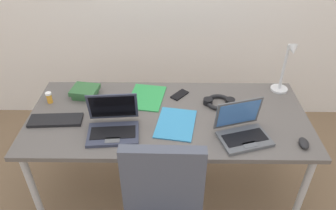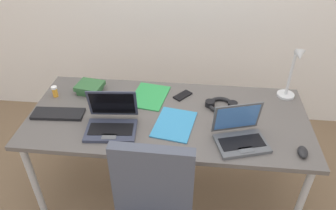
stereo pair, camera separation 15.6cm
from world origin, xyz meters
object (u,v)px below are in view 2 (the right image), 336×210
desk_lamp (293,74)px  laptop_front_left (240,135)px  computer_mouse (303,152)px  book_stack (90,88)px  laptop_by_keyboard (111,122)px  cell_phone (183,95)px  pill_bottle (55,91)px  paper_folder_front_left (149,96)px  paper_folder_near_lamp (174,124)px  headphones (221,105)px  external_keyboard (58,114)px

desk_lamp → laptop_front_left: bearing=-126.7°
computer_mouse → book_stack: bearing=166.1°
laptop_by_keyboard → cell_phone: 0.57m
pill_bottle → laptop_by_keyboard: bearing=-31.9°
computer_mouse → paper_folder_front_left: bearing=159.0°
cell_phone → book_stack: bearing=-139.1°
cell_phone → paper_folder_near_lamp: bearing=-55.7°
paper_folder_near_lamp → paper_folder_front_left: 0.35m
desk_lamp → laptop_front_left: 0.62m
laptop_front_left → paper_folder_near_lamp: laptop_front_left is taller
headphones → external_keyboard: bearing=-169.1°
laptop_front_left → laptop_by_keyboard: bearing=176.9°
cell_phone → laptop_by_keyboard: bearing=-96.3°
desk_lamp → pill_bottle: (-1.61, -0.14, -0.16)m
desk_lamp → laptop_front_left: desk_lamp is taller
headphones → pill_bottle: size_ratio=2.71×
laptop_front_left → book_stack: bearing=157.6°
external_keyboard → computer_mouse: bearing=-11.1°
computer_mouse → laptop_by_keyboard: bearing=-179.8°
external_keyboard → laptop_by_keyboard: bearing=-16.6°
computer_mouse → paper_folder_front_left: (-0.93, 0.48, -0.01)m
desk_lamp → pill_bottle: size_ratio=5.07×
pill_bottle → laptop_front_left: bearing=-15.2°
external_keyboard → paper_folder_front_left: 0.62m
external_keyboard → paper_folder_front_left: (0.56, 0.27, -0.01)m
laptop_by_keyboard → book_stack: size_ratio=1.62×
headphones → book_stack: book_stack is taller
desk_lamp → computer_mouse: size_ratio=4.17×
cell_phone → paper_folder_front_left: bearing=-132.3°
cell_phone → pill_bottle: (-0.89, -0.10, 0.04)m
paper_folder_front_left → pill_bottle: bearing=-174.5°
computer_mouse → headphones: bearing=143.1°
computer_mouse → pill_bottle: (-1.59, 0.41, 0.02)m
laptop_by_keyboard → laptop_front_left: (0.77, -0.04, -0.00)m
laptop_front_left → paper_folder_near_lamp: 0.41m
laptop_by_keyboard → book_stack: 0.46m
computer_mouse → paper_folder_front_left: size_ratio=0.31×
external_keyboard → book_stack: size_ratio=1.65×
book_stack → paper_folder_near_lamp: size_ratio=0.65×
laptop_front_left → computer_mouse: bearing=-12.2°
desk_lamp → laptop_by_keyboard: desk_lamp is taller
laptop_front_left → cell_phone: size_ratio=2.52×
laptop_front_left → paper_folder_front_left: bearing=145.8°
cell_phone → book_stack: book_stack is taller
laptop_by_keyboard → book_stack: (-0.25, 0.38, -0.01)m
laptop_front_left → cell_phone: laptop_front_left is taller
laptop_front_left → computer_mouse: 0.35m
external_keyboard → headphones: bearing=7.7°
book_stack → desk_lamp: bearing=2.5°
laptop_front_left → paper_folder_front_left: size_ratio=1.11×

